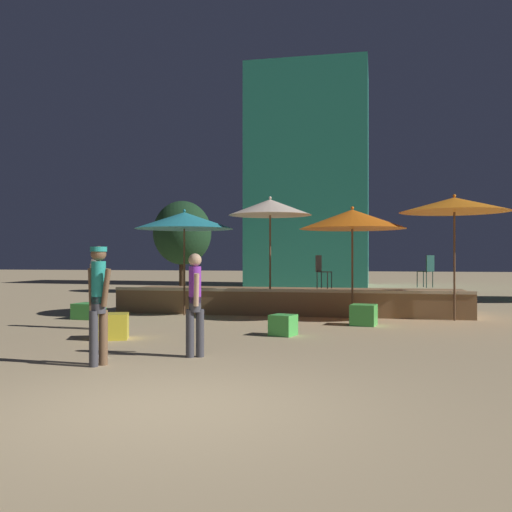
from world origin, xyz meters
TOP-DOWN VIEW (x-y plane):
  - ground_plane at (0.00, 0.00)m, footprint 120.00×120.00m
  - wooden_deck at (-0.19, 10.60)m, footprint 9.64×2.59m
  - patio_umbrella_0 at (1.59, 9.02)m, footprint 2.69×2.69m
  - patio_umbrella_1 at (-0.61, 9.43)m, footprint 2.24×2.24m
  - patio_umbrella_2 at (-2.91, 9.10)m, footprint 2.68×2.68m
  - patio_umbrella_3 at (4.08, 9.21)m, footprint 2.69×2.69m
  - cube_seat_0 at (0.34, 5.67)m, footprint 0.57×0.57m
  - cube_seat_1 at (1.89, 7.75)m, footprint 0.64×0.64m
  - cube_seat_2 at (-5.01, 7.74)m, footprint 0.71×0.71m
  - cube_seat_3 at (-2.79, 4.55)m, footprint 0.75×0.75m
  - person_0 at (-3.83, 5.88)m, footprint 0.45×0.32m
  - person_1 at (-0.62, 2.95)m, footprint 0.29×0.49m
  - person_2 at (-1.76, 1.98)m, footprint 0.47×0.29m
  - bistro_chair_0 at (3.59, 10.91)m, footprint 0.48×0.48m
  - bistro_chair_1 at (0.72, 9.91)m, footprint 0.43×0.43m
  - frisbee_disc at (-2.04, 2.56)m, footprint 0.25×0.25m
  - background_tree_0 at (-6.31, 18.74)m, footprint 2.60×2.60m
  - distant_building at (-1.49, 26.49)m, footprint 6.58×4.77m

SIDE VIEW (x-z plane):
  - ground_plane at x=0.00m, z-range 0.00..0.00m
  - frisbee_disc at x=-2.04m, z-range 0.00..0.03m
  - cube_seat_2 at x=-5.01m, z-range 0.00..0.40m
  - cube_seat_0 at x=0.34m, z-range 0.00..0.42m
  - cube_seat_1 at x=1.89m, z-range 0.00..0.48m
  - cube_seat_3 at x=-2.79m, z-range 0.00..0.49m
  - wooden_deck at x=-0.19m, z-range -0.04..0.69m
  - person_1 at x=-0.62m, z-range 0.05..1.68m
  - person_0 at x=-3.83m, z-range 0.08..1.82m
  - person_2 at x=-1.76m, z-range 0.11..1.84m
  - bistro_chair_0 at x=3.59m, z-range 0.82..1.72m
  - bistro_chair_1 at x=0.72m, z-range 0.82..1.72m
  - patio_umbrella_0 at x=1.59m, z-range 1.10..3.96m
  - patio_umbrella_2 at x=-2.91m, z-range 1.13..4.00m
  - background_tree_0 at x=-6.31m, z-range 0.61..4.71m
  - patio_umbrella_3 at x=4.08m, z-range 1.30..4.43m
  - patio_umbrella_1 at x=-0.61m, z-range 1.30..4.51m
  - distant_building at x=-1.49m, z-range 0.00..12.13m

